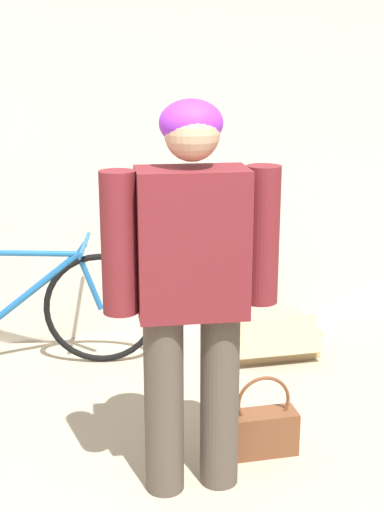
{
  "coord_description": "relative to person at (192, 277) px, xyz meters",
  "views": [
    {
      "loc": [
        -0.27,
        -1.53,
        1.79
      ],
      "look_at": [
        0.3,
        1.08,
        1.02
      ],
      "focal_mm": 50.0,
      "sensor_mm": 36.0,
      "label": 1
    }
  ],
  "objects": [
    {
      "name": "bicycle",
      "position": [
        -0.74,
        1.42,
        -0.57
      ],
      "size": [
        1.64,
        0.46,
        0.74
      ],
      "rotation": [
        0.0,
        0.0,
        -0.17
      ],
      "color": "black",
      "rests_on": "ground_plane"
    },
    {
      "name": "person",
      "position": [
        0.0,
        0.0,
        0.0
      ],
      "size": [
        0.71,
        0.27,
        1.62
      ],
      "rotation": [
        0.0,
        0.0,
        -0.07
      ],
      "color": "#4C4238",
      "rests_on": "ground_plane"
    },
    {
      "name": "wall_back",
      "position": [
        -0.3,
        1.77,
        0.37
      ],
      "size": [
        8.0,
        0.07,
        2.6
      ],
      "color": "beige",
      "rests_on": "ground_plane"
    },
    {
      "name": "handbag",
      "position": [
        0.37,
        0.17,
        -0.81
      ],
      "size": [
        0.31,
        0.13,
        0.39
      ],
      "color": "brown",
      "rests_on": "ground_plane"
    },
    {
      "name": "cardboard_box",
      "position": [
        0.76,
        1.31,
        -0.84
      ],
      "size": [
        0.56,
        0.51,
        0.26
      ],
      "color": "tan",
      "rests_on": "ground_plane"
    }
  ]
}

